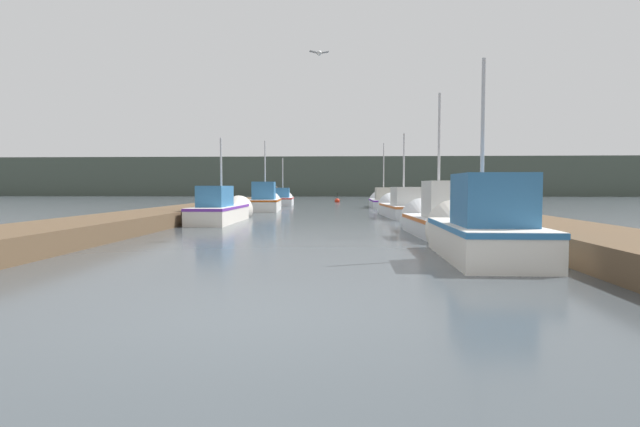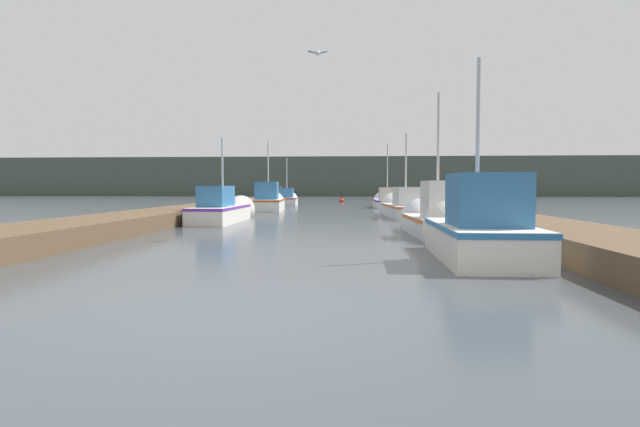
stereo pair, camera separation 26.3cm
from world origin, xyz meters
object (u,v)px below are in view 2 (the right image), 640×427
(fishing_boat_2, at_px, (225,210))
(mooring_piling_0, at_px, (410,199))
(channel_buoy, at_px, (342,201))
(fishing_boat_1, at_px, (436,219))
(fishing_boat_3, at_px, (404,207))
(fishing_boat_6, at_px, (287,200))
(mooring_piling_1, at_px, (280,195))
(seagull_lead, at_px, (317,53))
(fishing_boat_0, at_px, (475,229))
(fishing_boat_5, at_px, (387,201))
(fishing_boat_4, at_px, (269,202))

(fishing_boat_2, xyz_separation_m, mooring_piling_0, (9.06, 13.28, 0.14))
(fishing_boat_2, relative_size, channel_buoy, 6.48)
(fishing_boat_1, relative_size, channel_buoy, 4.88)
(fishing_boat_3, height_order, channel_buoy, fishing_boat_3)
(fishing_boat_6, bearing_deg, channel_buoy, 54.22)
(mooring_piling_1, height_order, channel_buoy, mooring_piling_1)
(fishing_boat_6, xyz_separation_m, seagull_lead, (4.08, -23.98, 4.80))
(fishing_boat_0, relative_size, mooring_piling_0, 3.84)
(fishing_boat_5, height_order, fishing_boat_6, fishing_boat_5)
(fishing_boat_0, xyz_separation_m, mooring_piling_1, (-8.68, 31.63, 0.15))
(fishing_boat_0, bearing_deg, fishing_boat_6, 105.74)
(fishing_boat_4, height_order, fishing_boat_6, fishing_boat_4)
(fishing_boat_6, height_order, mooring_piling_0, fishing_boat_6)
(fishing_boat_1, height_order, seagull_lead, seagull_lead)
(fishing_boat_1, height_order, fishing_boat_5, fishing_boat_5)
(fishing_boat_3, relative_size, channel_buoy, 6.46)
(fishing_boat_4, xyz_separation_m, mooring_piling_1, (-1.19, 12.73, 0.18))
(fishing_boat_0, height_order, fishing_boat_6, fishing_boat_0)
(fishing_boat_3, xyz_separation_m, mooring_piling_1, (-8.63, 17.97, 0.27))
(fishing_boat_2, relative_size, fishing_boat_6, 1.27)
(fishing_boat_1, distance_m, mooring_piling_0, 18.34)
(fishing_boat_5, height_order, mooring_piling_0, fishing_boat_5)
(fishing_boat_2, bearing_deg, fishing_boat_6, 89.07)
(channel_buoy, bearing_deg, fishing_boat_2, -99.83)
(mooring_piling_0, height_order, mooring_piling_1, mooring_piling_1)
(fishing_boat_0, relative_size, fishing_boat_2, 0.76)
(fishing_boat_5, xyz_separation_m, seagull_lead, (-3.36, -20.38, 4.80))
(fishing_boat_3, relative_size, mooring_piling_0, 5.00)
(fishing_boat_5, bearing_deg, mooring_piling_1, 139.12)
(fishing_boat_0, relative_size, fishing_boat_5, 0.81)
(fishing_boat_5, bearing_deg, fishing_boat_3, -89.88)
(mooring_piling_1, bearing_deg, channel_buoy, 28.78)
(mooring_piling_0, bearing_deg, mooring_piling_1, 139.59)
(fishing_boat_4, relative_size, mooring_piling_0, 4.09)
(fishing_boat_6, bearing_deg, mooring_piling_0, -32.18)
(fishing_boat_6, bearing_deg, fishing_boat_0, -78.52)
(fishing_boat_4, height_order, channel_buoy, fishing_boat_4)
(fishing_boat_4, xyz_separation_m, channel_buoy, (3.98, 15.57, -0.40))
(fishing_boat_0, bearing_deg, mooring_piling_1, 105.91)
(fishing_boat_0, relative_size, channel_buoy, 4.95)
(fishing_boat_4, bearing_deg, fishing_boat_0, -72.19)
(fishing_boat_3, xyz_separation_m, fishing_boat_6, (-7.54, 14.30, -0.03))
(fishing_boat_0, distance_m, fishing_boat_5, 24.37)
(seagull_lead, bearing_deg, fishing_boat_6, 87.94)
(fishing_boat_1, relative_size, fishing_boat_5, 0.80)
(mooring_piling_0, bearing_deg, channel_buoy, 112.92)
(channel_buoy, distance_m, seagull_lead, 30.92)
(fishing_boat_3, height_order, fishing_boat_6, fishing_boat_3)
(fishing_boat_5, bearing_deg, fishing_boat_4, -143.78)
(fishing_boat_4, xyz_separation_m, mooring_piling_0, (8.77, 4.24, 0.09))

